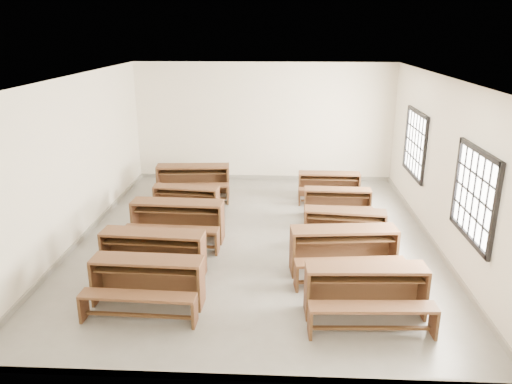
# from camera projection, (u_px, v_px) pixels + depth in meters

# --- Properties ---
(room) EXTENTS (8.50, 8.50, 3.20)m
(room) POSITION_uv_depth(u_px,v_px,m) (261.00, 134.00, 9.36)
(room) COLOR gray
(room) RESTS_ON ground
(desk_set_0) EXTENTS (1.71, 0.94, 0.76)m
(desk_set_0) POSITION_uv_depth(u_px,v_px,m) (147.00, 279.00, 7.51)
(desk_set_0) COLOR brown
(desk_set_0) RESTS_ON ground
(desk_set_1) EXTENTS (1.80, 1.02, 0.79)m
(desk_set_1) POSITION_uv_depth(u_px,v_px,m) (152.00, 251.00, 8.42)
(desk_set_1) COLOR brown
(desk_set_1) RESTS_ON ground
(desk_set_2) EXTENTS (1.84, 1.01, 0.81)m
(desk_set_2) POSITION_uv_depth(u_px,v_px,m) (177.00, 218.00, 9.82)
(desk_set_2) COLOR brown
(desk_set_2) RESTS_ON ground
(desk_set_3) EXTENTS (1.55, 0.93, 0.66)m
(desk_set_3) POSITION_uv_depth(u_px,v_px,m) (186.00, 199.00, 11.22)
(desk_set_3) COLOR brown
(desk_set_3) RESTS_ON ground
(desk_set_4) EXTENTS (1.86, 1.07, 0.81)m
(desk_set_4) POSITION_uv_depth(u_px,v_px,m) (193.00, 179.00, 12.42)
(desk_set_4) COLOR brown
(desk_set_4) RESTS_ON ground
(desk_set_5) EXTENTS (1.79, 0.99, 0.78)m
(desk_set_5) POSITION_uv_depth(u_px,v_px,m) (366.00, 288.00, 7.21)
(desk_set_5) COLOR brown
(desk_set_5) RESTS_ON ground
(desk_set_6) EXTENTS (1.89, 1.12, 0.81)m
(desk_set_6) POSITION_uv_depth(u_px,v_px,m) (344.00, 248.00, 8.50)
(desk_set_6) COLOR brown
(desk_set_6) RESTS_ON ground
(desk_set_7) EXTENTS (1.64, 0.97, 0.70)m
(desk_set_7) POSITION_uv_depth(u_px,v_px,m) (345.00, 225.00, 9.66)
(desk_set_7) COLOR brown
(desk_set_7) RESTS_ON ground
(desk_set_8) EXTENTS (1.49, 0.81, 0.66)m
(desk_set_8) POSITION_uv_depth(u_px,v_px,m) (337.00, 201.00, 11.07)
(desk_set_8) COLOR brown
(desk_set_8) RESTS_ON ground
(desk_set_9) EXTENTS (1.51, 0.80, 0.67)m
(desk_set_9) POSITION_uv_depth(u_px,v_px,m) (329.00, 184.00, 12.25)
(desk_set_9) COLOR brown
(desk_set_9) RESTS_ON ground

